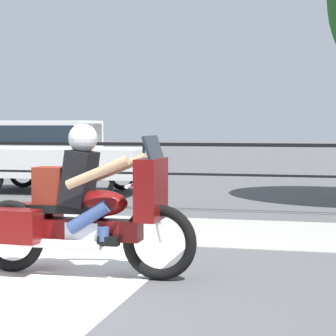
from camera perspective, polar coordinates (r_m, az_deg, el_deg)
sidewalk_band at (r=9.62m, az=-5.28°, el=-5.17°), size 44.00×2.40×0.01m
fence_railing at (r=11.38m, az=-2.12°, el=0.96°), size 36.00×0.05×1.19m
motorcycle at (r=6.52m, az=-7.47°, el=-3.57°), size 2.30×0.76×1.51m
parked_car at (r=14.78m, az=-9.96°, el=1.47°), size 4.04×1.80×1.60m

